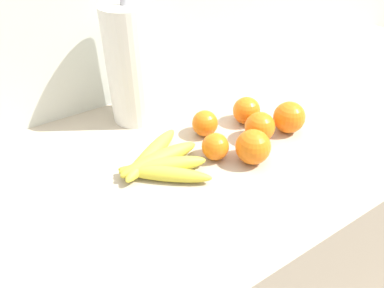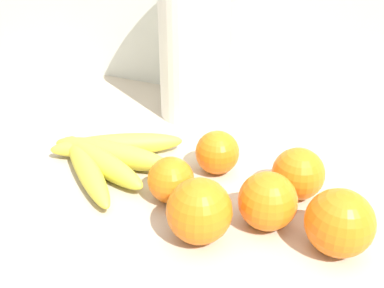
{
  "view_description": "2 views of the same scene",
  "coord_description": "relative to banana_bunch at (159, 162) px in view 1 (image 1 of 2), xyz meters",
  "views": [
    {
      "loc": [
        -0.6,
        -0.55,
        1.44
      ],
      "look_at": [
        -0.25,
        -0.0,
        0.95
      ],
      "focal_mm": 33.19,
      "sensor_mm": 36.0,
      "label": 1
    },
    {
      "loc": [
        0.02,
        -0.48,
        1.29
      ],
      "look_at": [
        -0.18,
        0.0,
        0.98
      ],
      "focal_mm": 41.76,
      "sensor_mm": 36.0,
      "label": 2
    }
  ],
  "objects": [
    {
      "name": "counter",
      "position": [
        0.33,
        -0.01,
        -0.47
      ],
      "size": [
        1.86,
        0.66,
        0.91
      ],
      "primitive_type": "cube",
      "color": "#ADA08C",
      "rests_on": "ground"
    },
    {
      "name": "wall_back",
      "position": [
        0.33,
        0.36,
        -0.28
      ],
      "size": [
        2.26,
        0.06,
        1.3
      ],
      "primitive_type": "cube",
      "color": "silver",
      "rests_on": "ground"
    },
    {
      "name": "banana_bunch",
      "position": [
        0.0,
        0.0,
        0.0
      ],
      "size": [
        0.2,
        0.22,
        0.04
      ],
      "color": "gold",
      "rests_on": "counter"
    },
    {
      "name": "orange_back_left",
      "position": [
        0.35,
        -0.05,
        0.02
      ],
      "size": [
        0.08,
        0.08,
        0.08
      ],
      "primitive_type": "sphere",
      "color": "orange",
      "rests_on": "counter"
    },
    {
      "name": "orange_back_right",
      "position": [
        0.19,
        -0.09,
        0.02
      ],
      "size": [
        0.08,
        0.08,
        0.08
      ],
      "primitive_type": "sphere",
      "color": "orange",
      "rests_on": "counter"
    },
    {
      "name": "orange_center",
      "position": [
        0.29,
        0.04,
        0.02
      ],
      "size": [
        0.07,
        0.07,
        0.07
      ],
      "primitive_type": "sphere",
      "color": "orange",
      "rests_on": "counter"
    },
    {
      "name": "orange_far_right",
      "position": [
        0.13,
        -0.03,
        0.01
      ],
      "size": [
        0.06,
        0.06,
        0.06
      ],
      "primitive_type": "sphere",
      "color": "orange",
      "rests_on": "counter"
    },
    {
      "name": "orange_front",
      "position": [
        0.16,
        0.06,
        0.01
      ],
      "size": [
        0.07,
        0.07,
        0.07
      ],
      "primitive_type": "sphere",
      "color": "orange",
      "rests_on": "counter"
    },
    {
      "name": "orange_right",
      "position": [
        0.26,
        -0.03,
        0.02
      ],
      "size": [
        0.08,
        0.08,
        0.08
      ],
      "primitive_type": "sphere",
      "color": "orange",
      "rests_on": "counter"
    },
    {
      "name": "paper_towel_roll",
      "position": [
        0.05,
        0.23,
        0.13
      ],
      "size": [
        0.12,
        0.12,
        0.33
      ],
      "color": "white",
      "rests_on": "counter"
    }
  ]
}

